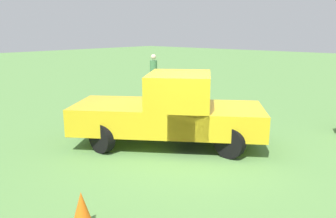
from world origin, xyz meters
The scene contains 4 objects.
ground_plane centered at (0.00, 0.00, 0.00)m, with size 80.00×80.00×0.00m, color #5B8C47.
pickup_truck centered at (-0.60, 0.18, 0.91)m, with size 4.78×4.06×1.78m.
person_visitor centered at (-5.68, 4.86, 1.00)m, with size 0.41×0.41×1.76m.
traffic_cone centered at (0.76, -3.44, 0.28)m, with size 0.32×0.32×0.55m, color orange.
Camera 1 is at (4.53, -5.89, 2.76)m, focal length 35.83 mm.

